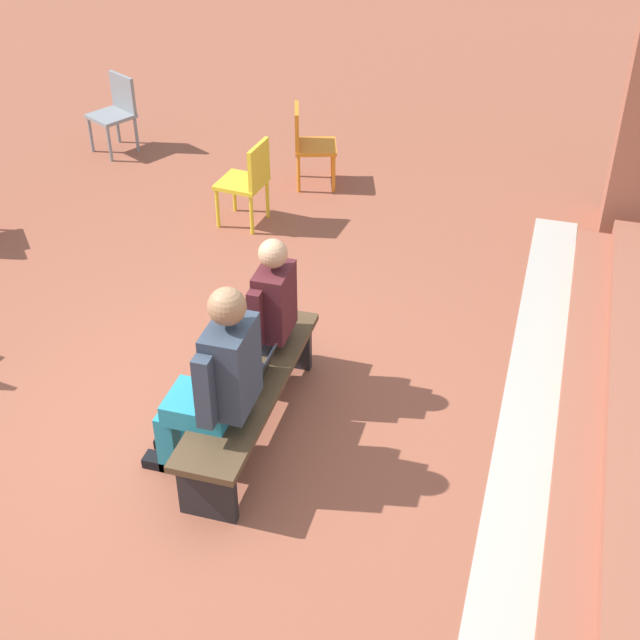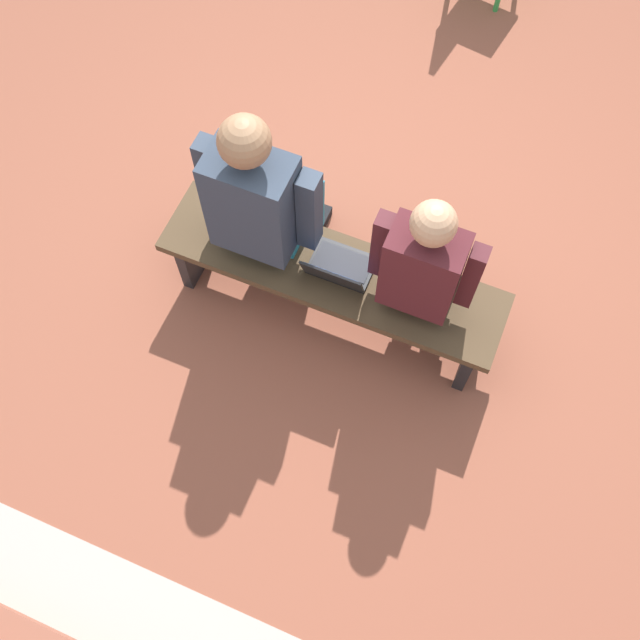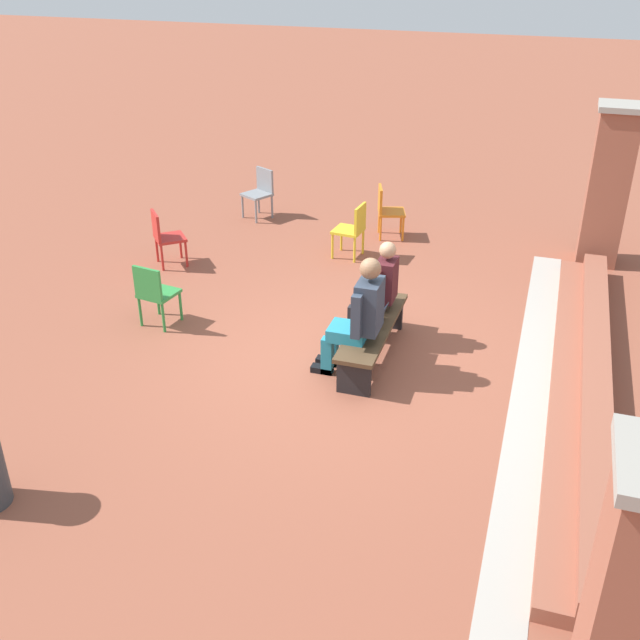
# 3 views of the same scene
# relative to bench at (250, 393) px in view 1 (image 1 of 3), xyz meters

# --- Properties ---
(ground_plane) EXTENTS (60.00, 60.00, 0.00)m
(ground_plane) POSITION_rel_bench_xyz_m (0.07, -0.30, -0.35)
(ground_plane) COLOR brown
(concrete_strip) EXTENTS (7.42, 0.40, 0.01)m
(concrete_strip) POSITION_rel_bench_xyz_m (0.00, 1.84, -0.35)
(concrete_strip) COLOR #A8A399
(concrete_strip) RESTS_ON ground
(brick_steps) EXTENTS (6.62, 0.60, 0.30)m
(brick_steps) POSITION_rel_bench_xyz_m (0.00, 2.39, -0.23)
(brick_steps) COLOR #93513D
(brick_steps) RESTS_ON ground
(bench) EXTENTS (1.80, 0.44, 0.45)m
(bench) POSITION_rel_bench_xyz_m (0.00, 0.00, 0.00)
(bench) COLOR #4C3823
(bench) RESTS_ON ground
(person_student) EXTENTS (0.51, 0.65, 1.30)m
(person_student) POSITION_rel_bench_xyz_m (-0.45, -0.06, 0.34)
(person_student) COLOR #232328
(person_student) RESTS_ON ground
(person_adult) EXTENTS (0.60, 0.76, 1.44)m
(person_adult) POSITION_rel_bench_xyz_m (0.39, -0.07, 0.40)
(person_adult) COLOR teal
(person_adult) RESTS_ON ground
(laptop) EXTENTS (0.32, 0.29, 0.21)m
(laptop) POSITION_rel_bench_xyz_m (-0.04, 0.01, 0.15)
(laptop) COLOR black
(laptop) RESTS_ON bench
(plastic_chair_far_left) EXTENTS (0.46, 0.46, 0.84)m
(plastic_chair_far_left) POSITION_rel_bench_xyz_m (-2.84, -1.03, 0.13)
(plastic_chair_far_left) COLOR gold
(plastic_chair_far_left) RESTS_ON ground
(plastic_chair_near_bench_left) EXTENTS (0.53, 0.53, 0.84)m
(plastic_chair_near_bench_left) POSITION_rel_bench_xyz_m (-3.82, -0.74, 0.13)
(plastic_chair_near_bench_left) COLOR orange
(plastic_chair_near_bench_left) RESTS_ON ground
(plastic_chair_by_pillar) EXTENTS (0.57, 0.57, 0.84)m
(plastic_chair_by_pillar) POSITION_rel_bench_xyz_m (-4.07, -3.03, 0.13)
(plastic_chair_by_pillar) COLOR gray
(plastic_chair_by_pillar) RESTS_ON ground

